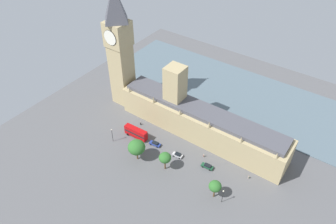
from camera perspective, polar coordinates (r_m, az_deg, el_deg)
The scene contains 16 objects.
ground_plane at distance 137.17m, azimuth 5.32°, elevation -4.45°, with size 150.62×150.62×0.00m, color #565659.
river_thames at distance 164.16m, azimuth 12.32°, elevation 3.35°, with size 43.71×135.56×0.25m, color slate.
parliament_building at distance 133.83m, azimuth 5.43°, elevation -1.40°, with size 13.45×74.58×28.89m.
clock_tower at distance 141.55m, azimuth -8.72°, elevation 11.62°, with size 9.59×9.59×56.87m.
double_decker_bus_trailing at distance 135.41m, azimuth -5.75°, elevation -3.66°, with size 3.00×10.59×4.75m.
car_blue_leading at distance 132.59m, azimuth -2.33°, elevation -5.68°, with size 2.23×4.94×1.74m.
car_silver_opposite_hall at distance 128.26m, azimuth 1.72°, elevation -7.67°, with size 2.17×4.29×1.74m.
car_dark_green_kerbside at distance 125.26m, azimuth 7.05°, elevation -9.59°, with size 2.09×4.84×1.74m.
pedestrian_far_end at distance 142.22m, azimuth -4.91°, elevation -2.07°, with size 0.59×0.67×1.62m.
pedestrian_near_tower at distance 128.92m, azimuth 6.41°, elevation -7.76°, with size 0.59×0.48×1.65m.
pedestrian_corner at distance 124.91m, azimuth 14.21°, elevation -11.23°, with size 0.55×0.63×1.52m.
plane_tree_by_river_gate at distance 120.12m, azimuth -0.54°, elevation -8.19°, with size 4.70×4.70×8.20m.
plane_tree_midblock at distance 113.56m, azimuth 8.42°, elevation -13.01°, with size 4.50×4.50×7.70m.
plane_tree_under_trees at distance 123.88m, azimuth -5.64°, elevation -6.30°, with size 6.78×6.78×9.40m.
street_lamp_slot_10 at distance 113.53m, azimuth 9.79°, elevation -14.27°, with size 0.56×0.56×6.51m.
street_lamp_slot_11 at distance 133.43m, azimuth -9.98°, elevation -3.72°, with size 0.56×0.56×6.89m.
Camera 1 is at (86.82, 46.17, 95.64)m, focal length 34.10 mm.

